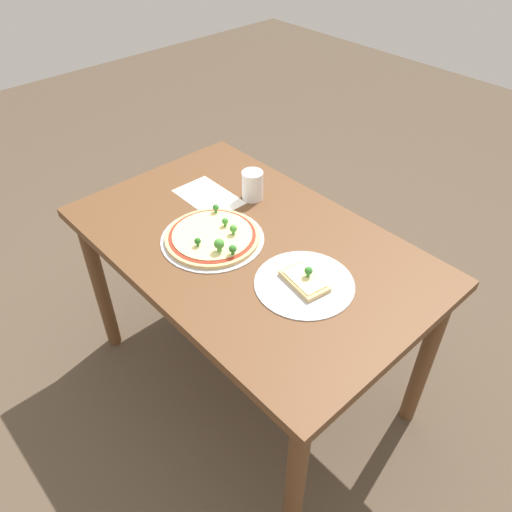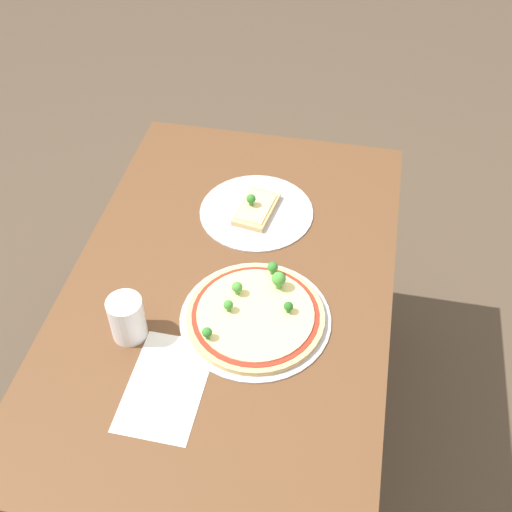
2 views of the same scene
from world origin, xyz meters
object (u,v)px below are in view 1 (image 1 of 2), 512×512
at_px(pizza_tray_whole, 213,237).
at_px(pizza_tray_slice, 304,282).
at_px(drinking_cup, 252,185).
at_px(dining_table, 250,264).

relative_size(pizza_tray_whole, pizza_tray_slice, 1.14).
bearing_deg(drinking_cup, pizza_tray_whole, 110.03).
distance_m(pizza_tray_slice, drinking_cup, 0.52).
bearing_deg(drinking_cup, pizza_tray_slice, 156.27).
relative_size(dining_table, pizza_tray_slice, 4.04).
distance_m(pizza_tray_whole, drinking_cup, 0.30).
bearing_deg(pizza_tray_whole, dining_table, -137.68).
relative_size(dining_table, drinking_cup, 11.26).
xyz_separation_m(pizza_tray_whole, pizza_tray_slice, (-0.37, -0.07, -0.01)).
relative_size(pizza_tray_whole, drinking_cup, 3.18).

